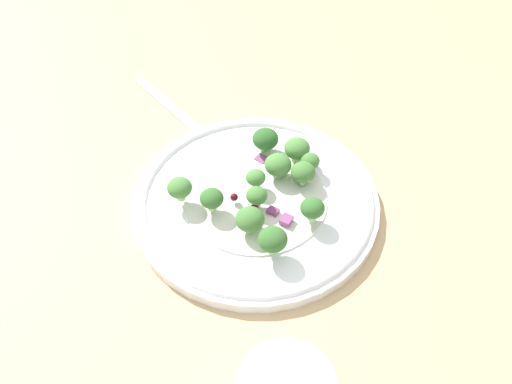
% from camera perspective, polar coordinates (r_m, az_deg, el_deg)
% --- Properties ---
extents(ground_plane, '(1.80, 1.80, 0.02)m').
position_cam_1_polar(ground_plane, '(0.60, -2.74, -2.21)').
color(ground_plane, tan).
extents(plate, '(0.26, 0.26, 0.02)m').
position_cam_1_polar(plate, '(0.58, -0.00, -1.21)').
color(plate, white).
rests_on(plate, ground_plane).
extents(dressing_pool, '(0.15, 0.15, 0.00)m').
position_cam_1_polar(dressing_pool, '(0.58, -0.00, -0.93)').
color(dressing_pool, white).
rests_on(dressing_pool, plate).
extents(broccoli_floret_0, '(0.02, 0.02, 0.02)m').
position_cam_1_polar(broccoli_floret_0, '(0.56, 0.07, -0.41)').
color(broccoli_floret_0, '#9EC684').
rests_on(broccoli_floret_0, plate).
extents(broccoli_floret_1, '(0.02, 0.02, 0.02)m').
position_cam_1_polar(broccoli_floret_1, '(0.58, -0.03, 1.46)').
color(broccoli_floret_1, '#ADD18E').
rests_on(broccoli_floret_1, plate).
extents(broccoli_floret_2, '(0.02, 0.02, 0.02)m').
position_cam_1_polar(broccoli_floret_2, '(0.56, -4.58, -0.70)').
color(broccoli_floret_2, '#ADD18E').
rests_on(broccoli_floret_2, plate).
extents(broccoli_floret_3, '(0.03, 0.03, 0.03)m').
position_cam_1_polar(broccoli_floret_3, '(0.54, -0.63, -2.88)').
color(broccoli_floret_3, '#8EB77A').
rests_on(broccoli_floret_3, plate).
extents(broccoli_floret_4, '(0.03, 0.03, 0.03)m').
position_cam_1_polar(broccoli_floret_4, '(0.52, 1.73, -4.93)').
color(broccoli_floret_4, '#8EB77A').
rests_on(broccoli_floret_4, plate).
extents(broccoli_floret_5, '(0.03, 0.03, 0.03)m').
position_cam_1_polar(broccoli_floret_5, '(0.62, 0.97, 5.42)').
color(broccoli_floret_5, '#8EB77A').
rests_on(broccoli_floret_5, plate).
extents(broccoli_floret_6, '(0.03, 0.03, 0.03)m').
position_cam_1_polar(broccoli_floret_6, '(0.57, -7.85, 0.27)').
color(broccoli_floret_6, '#ADD18E').
rests_on(broccoli_floret_6, plate).
extents(broccoli_floret_7, '(0.03, 0.03, 0.03)m').
position_cam_1_polar(broccoli_floret_7, '(0.61, 4.24, 4.44)').
color(broccoli_floret_7, '#ADD18E').
rests_on(broccoli_floret_7, plate).
extents(broccoli_floret_8, '(0.03, 0.03, 0.03)m').
position_cam_1_polar(broccoli_floret_8, '(0.59, 4.86, 2.00)').
color(broccoli_floret_8, '#8EB77A').
rests_on(broccoli_floret_8, plate).
extents(broccoli_floret_9, '(0.02, 0.02, 0.02)m').
position_cam_1_polar(broccoli_floret_9, '(0.55, 5.82, -1.69)').
color(broccoli_floret_9, '#9EC684').
rests_on(broccoli_floret_9, plate).
extents(broccoli_floret_10, '(0.03, 0.03, 0.03)m').
position_cam_1_polar(broccoli_floret_10, '(0.59, 2.27, 2.76)').
color(broccoli_floret_10, '#8EB77A').
rests_on(broccoli_floret_10, plate).
extents(broccoli_floret_11, '(0.02, 0.02, 0.02)m').
position_cam_1_polar(broccoli_floret_11, '(0.60, 5.56, 3.15)').
color(broccoli_floret_11, '#ADD18E').
rests_on(broccoli_floret_11, plate).
extents(cranberry_0, '(0.01, 0.01, 0.01)m').
position_cam_1_polar(cranberry_0, '(0.59, 0.15, 0.31)').
color(cranberry_0, maroon).
rests_on(cranberry_0, plate).
extents(cranberry_1, '(0.01, 0.01, 0.01)m').
position_cam_1_polar(cranberry_1, '(0.57, -2.26, -0.53)').
color(cranberry_1, '#4C0A14').
rests_on(cranberry_1, plate).
extents(cranberry_2, '(0.01, 0.01, 0.01)m').
position_cam_1_polar(cranberry_2, '(0.56, -0.18, -1.74)').
color(cranberry_2, maroon).
rests_on(cranberry_2, plate).
extents(onion_bit_0, '(0.01, 0.01, 0.01)m').
position_cam_1_polar(onion_bit_0, '(0.57, 1.76, -1.99)').
color(onion_bit_0, '#843D75').
rests_on(onion_bit_0, plate).
extents(onion_bit_1, '(0.02, 0.02, 0.01)m').
position_cam_1_polar(onion_bit_1, '(0.56, 3.14, -2.89)').
color(onion_bit_1, '#934C84').
rests_on(onion_bit_1, plate).
extents(onion_bit_2, '(0.02, 0.02, 0.00)m').
position_cam_1_polar(onion_bit_2, '(0.62, 0.57, 3.40)').
color(onion_bit_2, '#934C84').
rests_on(onion_bit_2, plate).
extents(fork, '(0.16, 0.12, 0.01)m').
position_cam_1_polar(fork, '(0.70, -7.43, 7.54)').
color(fork, silver).
rests_on(fork, ground_plane).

